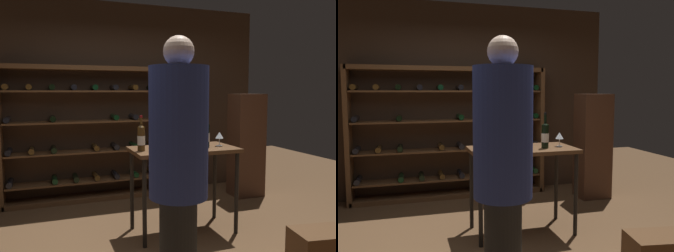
{
  "view_description": "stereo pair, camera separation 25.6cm",
  "coord_description": "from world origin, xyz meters",
  "views": [
    {
      "loc": [
        -1.02,
        -3.04,
        1.53
      ],
      "look_at": [
        0.2,
        0.31,
        1.17
      ],
      "focal_mm": 37.18,
      "sensor_mm": 36.0,
      "label": 1
    },
    {
      "loc": [
        -0.78,
        -3.11,
        1.53
      ],
      "look_at": [
        0.2,
        0.31,
        1.17
      ],
      "focal_mm": 37.18,
      "sensor_mm": 36.0,
      "label": 2
    }
  ],
  "objects": [
    {
      "name": "ground_plane",
      "position": [
        0.0,
        0.0,
        0.0
      ],
      "size": [
        10.15,
        10.15,
        0.0
      ],
      "primitive_type": "plane",
      "color": "brown"
    },
    {
      "name": "back_wall",
      "position": [
        0.0,
        2.07,
        1.4
      ],
      "size": [
        4.53,
        0.1,
        2.8
      ],
      "primitive_type": "cube",
      "color": "#3D2B1E",
      "rests_on": "ground"
    },
    {
      "name": "wine_rack",
      "position": [
        -0.17,
        1.86,
        0.93
      ],
      "size": [
        2.77,
        0.32,
        1.87
      ],
      "color": "brown",
      "rests_on": "ground"
    },
    {
      "name": "tasting_table",
      "position": [
        0.4,
        0.37,
        0.81
      ],
      "size": [
        1.12,
        0.6,
        0.92
      ],
      "color": "brown",
      "rests_on": "ground"
    },
    {
      "name": "person_guest_khaki",
      "position": [
        -0.17,
        -0.9,
        1.05
      ],
      "size": [
        0.4,
        0.4,
        1.89
      ],
      "rotation": [
        0.0,
        0.0,
        -0.95
      ],
      "color": "#262626",
      "rests_on": "ground"
    },
    {
      "name": "wine_crate",
      "position": [
        1.2,
        -0.79,
        0.17
      ],
      "size": [
        0.53,
        0.41,
        0.34
      ],
      "primitive_type": "cube",
      "rotation": [
        0.0,
        0.0,
        -0.16
      ],
      "color": "brown",
      "rests_on": "ground"
    },
    {
      "name": "display_cabinet",
      "position": [
        1.78,
        1.3,
        0.75
      ],
      "size": [
        0.44,
        0.36,
        1.49
      ],
      "primitive_type": "cube",
      "color": "#4C2D1E",
      "rests_on": "ground"
    },
    {
      "name": "wine_bottle_black_capsule",
      "position": [
        -0.08,
        0.33,
        1.06
      ],
      "size": [
        0.08,
        0.08,
        0.36
      ],
      "color": "#4C3314",
      "rests_on": "tasting_table"
    },
    {
      "name": "wine_bottle_amber_reserve",
      "position": [
        0.63,
        0.29,
        1.06
      ],
      "size": [
        0.08,
        0.08,
        0.38
      ],
      "color": "black",
      "rests_on": "tasting_table"
    },
    {
      "name": "wine_bottle_green_slim",
      "position": [
        0.53,
        0.51,
        1.04
      ],
      "size": [
        0.08,
        0.08,
        0.34
      ],
      "color": "black",
      "rests_on": "tasting_table"
    },
    {
      "name": "wine_glass_stemmed_left",
      "position": [
        0.82,
        0.35,
        1.04
      ],
      "size": [
        0.09,
        0.09,
        0.16
      ],
      "color": "silver",
      "rests_on": "tasting_table"
    },
    {
      "name": "wine_glass_stemmed_center",
      "position": [
        0.2,
        0.18,
        1.03
      ],
      "size": [
        0.07,
        0.07,
        0.15
      ],
      "color": "silver",
      "rests_on": "tasting_table"
    }
  ]
}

